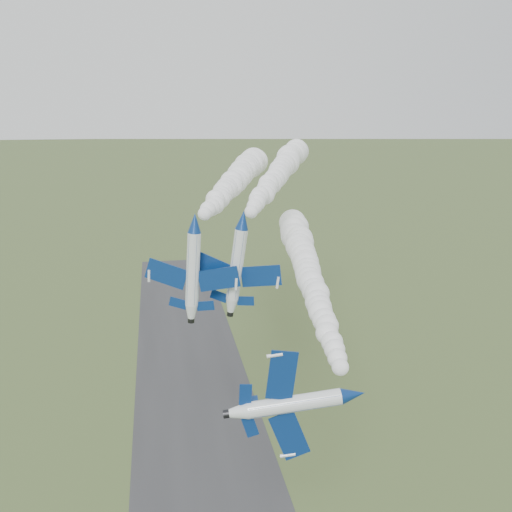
% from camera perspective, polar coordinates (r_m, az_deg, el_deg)
% --- Properties ---
extents(runway, '(24.00, 260.00, 0.04)m').
position_cam_1_polar(runway, '(100.51, -5.12, -20.08)').
color(runway, '#2E2E31').
rests_on(runway, ground).
extents(jet_lead, '(4.60, 13.47, 11.02)m').
position_cam_1_polar(jet_lead, '(55.55, 9.74, -13.55)').
color(jet_lead, white).
extents(smoke_trail_jet_lead, '(11.83, 61.87, 5.30)m').
position_cam_1_polar(smoke_trail_jet_lead, '(86.15, 5.28, -1.63)').
color(smoke_trail_jet_lead, white).
extents(jet_pair_left, '(11.99, 13.96, 3.54)m').
position_cam_1_polar(jet_pair_left, '(69.59, -6.17, 3.31)').
color(jet_pair_left, white).
extents(smoke_trail_jet_pair_left, '(24.54, 65.25, 5.91)m').
position_cam_1_polar(smoke_trail_jet_pair_left, '(104.97, -1.95, 7.71)').
color(smoke_trail_jet_pair_left, white).
extents(jet_pair_right, '(11.75, 13.72, 3.66)m').
position_cam_1_polar(jet_pair_right, '(70.29, -1.34, 3.64)').
color(jet_pair_right, white).
extents(smoke_trail_jet_pair_right, '(27.44, 66.86, 5.56)m').
position_cam_1_polar(smoke_trail_jet_pair_right, '(107.06, 2.37, 8.40)').
color(smoke_trail_jet_pair_right, white).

